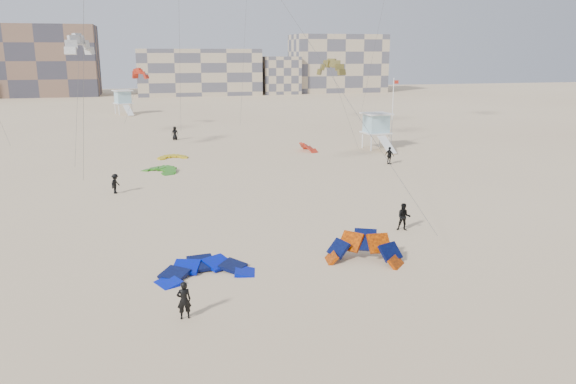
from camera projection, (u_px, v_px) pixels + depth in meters
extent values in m
plane|color=beige|center=(224.00, 286.00, 27.79)|extent=(320.00, 320.00, 0.00)
imported|color=black|center=(184.00, 300.00, 24.20)|extent=(0.66, 0.47, 1.71)
imported|color=black|center=(404.00, 217.00, 36.21)|extent=(1.07, 0.96, 1.80)
imported|color=black|center=(115.00, 184.00, 45.72)|extent=(1.03, 1.22, 1.63)
imported|color=black|center=(390.00, 156.00, 57.62)|extent=(0.92, 1.14, 1.81)
imported|color=black|center=(175.00, 133.00, 73.52)|extent=(0.93, 0.66, 1.78)
imported|color=black|center=(373.00, 127.00, 79.20)|extent=(0.61, 1.73, 1.84)
cylinder|color=#3F3F3F|center=(84.00, 49.00, 40.51)|extent=(2.55, 7.19, 20.88)
cylinder|color=#3F3F3F|center=(310.00, 43.00, 41.86)|extent=(7.61, 27.90, 21.81)
cylinder|color=#3F3F3F|center=(77.00, 103.00, 55.06)|extent=(0.16, 10.69, 10.82)
cylinder|color=#3F3F3F|center=(179.00, 19.00, 65.86)|extent=(0.24, 11.09, 28.02)
cylinder|color=#3F3F3F|center=(345.00, 111.00, 58.74)|extent=(3.09, 0.93, 8.56)
cylinder|color=#3F3F3F|center=(375.00, 45.00, 79.71)|extent=(1.75, 5.99, 22.32)
cylinder|color=#3F3F3F|center=(244.00, 54.00, 78.93)|extent=(1.52, 0.61, 19.84)
cylinder|color=#3F3F3F|center=(132.00, 99.00, 82.35)|extent=(2.66, 1.88, 7.01)
cube|color=white|center=(376.00, 133.00, 66.53)|extent=(3.17, 3.17, 0.15)
cube|color=#9CC8D5|center=(376.00, 123.00, 66.26)|extent=(2.60, 2.60, 2.08)
cube|color=white|center=(377.00, 114.00, 65.98)|extent=(3.28, 3.28, 0.17)
cube|color=white|center=(385.00, 145.00, 64.12)|extent=(1.30, 3.04, 1.73)
cube|color=white|center=(123.00, 103.00, 103.71)|extent=(3.84, 3.84, 0.15)
cube|color=#9CC8D5|center=(123.00, 97.00, 103.43)|extent=(3.15, 3.15, 2.16)
cube|color=white|center=(122.00, 91.00, 103.15)|extent=(3.98, 3.98, 0.17)
cube|color=white|center=(123.00, 110.00, 101.22)|extent=(2.02, 3.24, 1.78)
cylinder|color=white|center=(392.00, 112.00, 68.29)|extent=(0.10, 0.10, 8.24)
cube|color=#B52518|center=(396.00, 82.00, 67.49)|extent=(0.62, 0.02, 0.41)
cube|color=brown|center=(41.00, 61.00, 145.05)|extent=(28.00, 14.00, 18.00)
cube|color=tan|center=(199.00, 72.00, 151.16)|extent=(32.00, 16.00, 12.00)
cube|color=tan|center=(337.00, 63.00, 161.72)|extent=(26.00, 14.00, 16.00)
cube|color=tan|center=(280.00, 75.00, 154.56)|extent=(10.00, 10.00, 10.00)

